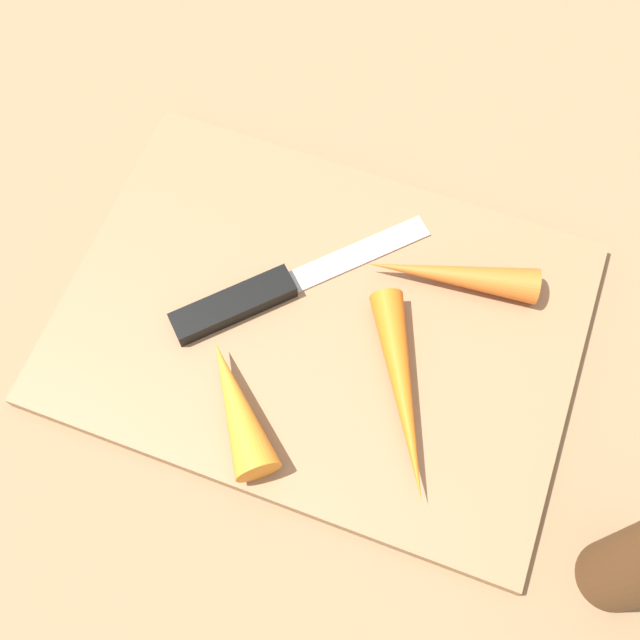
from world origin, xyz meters
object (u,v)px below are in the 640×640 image
object	(u,v)px
cutting_board	(320,323)
carrot_medium	(451,275)
carrot_shortest	(236,406)
knife	(251,298)
carrot_longest	(403,393)

from	to	relation	value
cutting_board	carrot_medium	bearing A→B (deg)	37.60
carrot_shortest	carrot_medium	bearing A→B (deg)	-76.65
knife	carrot_medium	size ratio (longest dim) A/B	1.31
carrot_shortest	carrot_longest	bearing A→B (deg)	-104.87
carrot_longest	carrot_shortest	xyz separation A→B (m)	(-0.10, -0.05, 0.00)
cutting_board	knife	distance (m)	0.05
carrot_medium	carrot_shortest	bearing A→B (deg)	42.16
cutting_board	knife	world-z (taller)	knife
knife	carrot_medium	world-z (taller)	carrot_medium
knife	carrot_medium	distance (m)	0.14
cutting_board	carrot_shortest	size ratio (longest dim) A/B	3.81
knife	carrot_longest	size ratio (longest dim) A/B	1.10
carrot_longest	cutting_board	bearing A→B (deg)	-143.60
cutting_board	carrot_medium	size ratio (longest dim) A/B	2.98
cutting_board	knife	xyz separation A→B (m)	(-0.05, -0.00, 0.01)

